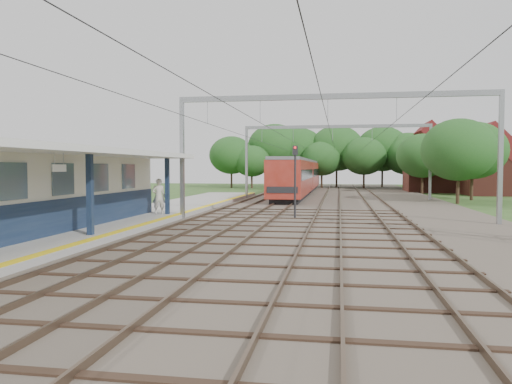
{
  "coord_description": "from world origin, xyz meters",
  "views": [
    {
      "loc": [
        3.84,
        -12.34,
        3.02
      ],
      "look_at": [
        -0.93,
        16.16,
        1.6
      ],
      "focal_mm": 35.0,
      "sensor_mm": 36.0,
      "label": 1
    }
  ],
  "objects": [
    {
      "name": "yellow_stripe",
      "position": [
        -5.25,
        14.0,
        0.35
      ],
      "size": [
        0.45,
        52.0,
        0.01
      ],
      "primitive_type": "cube",
      "color": "yellow",
      "rests_on": "platform"
    },
    {
      "name": "ballast_bed",
      "position": [
        4.0,
        30.0,
        0.05
      ],
      "size": [
        18.0,
        90.0,
        0.1
      ],
      "primitive_type": "cube",
      "color": "#473D33",
      "rests_on": "ground"
    },
    {
      "name": "signal_post",
      "position": [
        1.35,
        16.1,
        2.67
      ],
      "size": [
        0.32,
        0.28,
        4.27
      ],
      "rotation": [
        0.0,
        0.0,
        0.19
      ],
      "color": "black",
      "rests_on": "ground"
    },
    {
      "name": "ground",
      "position": [
        0.0,
        0.0,
        0.0
      ],
      "size": [
        160.0,
        160.0,
        0.0
      ],
      "primitive_type": "plane",
      "color": "#2D4C1E",
      "rests_on": "ground"
    },
    {
      "name": "canopy",
      "position": [
        -7.77,
        6.0,
        3.64
      ],
      "size": [
        6.4,
        20.0,
        3.44
      ],
      "color": "#13223C",
      "rests_on": "platform"
    },
    {
      "name": "tree_band",
      "position": [
        3.84,
        57.12,
        4.92
      ],
      "size": [
        31.72,
        30.88,
        8.82
      ],
      "color": "#382619",
      "rests_on": "ground"
    },
    {
      "name": "rail_tracks",
      "position": [
        1.5,
        30.0,
        0.18
      ],
      "size": [
        11.8,
        88.0,
        0.15
      ],
      "color": "brown",
      "rests_on": "ballast_bed"
    },
    {
      "name": "station_building",
      "position": [
        -8.88,
        7.0,
        2.04
      ],
      "size": [
        3.41,
        18.0,
        3.4
      ],
      "color": "beige",
      "rests_on": "platform"
    },
    {
      "name": "train",
      "position": [
        -0.5,
        43.84,
        2.12
      ],
      "size": [
        2.88,
        35.91,
        3.79
      ],
      "color": "black",
      "rests_on": "ballast_bed"
    },
    {
      "name": "platform",
      "position": [
        -7.5,
        14.0,
        0.17
      ],
      "size": [
        5.0,
        52.0,
        0.35
      ],
      "primitive_type": "cube",
      "color": "gray",
      "rests_on": "ground"
    },
    {
      "name": "person",
      "position": [
        -6.39,
        14.9,
        1.37
      ],
      "size": [
        0.87,
        0.72,
        2.05
      ],
      "primitive_type": "imported",
      "rotation": [
        0.0,
        0.0,
        3.51
      ],
      "color": "beige",
      "rests_on": "platform"
    },
    {
      "name": "catenary_system",
      "position": [
        3.39,
        25.28,
        5.51
      ],
      "size": [
        17.22,
        88.0,
        7.0
      ],
      "color": "gray",
      "rests_on": "ground"
    },
    {
      "name": "house_far",
      "position": [
        16.0,
        52.0,
        3.23
      ],
      "size": [
        8.0,
        6.12,
        8.66
      ],
      "color": "brown",
      "rests_on": "ground"
    },
    {
      "name": "house_near",
      "position": [
        21.0,
        46.0,
        2.99
      ],
      "size": [
        7.0,
        6.12,
        7.89
      ],
      "color": "brown",
      "rests_on": "ground"
    }
  ]
}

